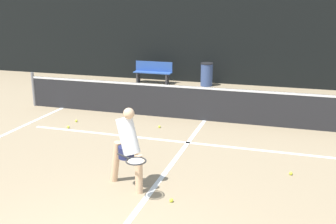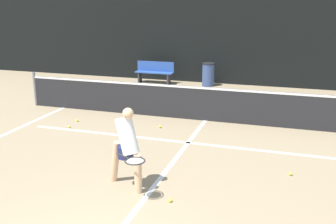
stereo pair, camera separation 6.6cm
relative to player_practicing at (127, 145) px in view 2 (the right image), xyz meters
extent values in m
cube|color=white|center=(0.43, 2.56, -0.80)|extent=(8.25, 0.10, 0.01)
cube|color=white|center=(0.43, 1.26, -0.80)|extent=(0.10, 6.32, 0.01)
cylinder|color=slate|center=(-5.07, 4.42, -0.27)|extent=(0.09, 0.09, 1.07)
cube|color=#232326|center=(0.43, 4.42, -0.33)|extent=(11.00, 0.02, 0.95)
cube|color=white|center=(0.43, 4.42, 0.12)|extent=(11.00, 0.03, 0.06)
cube|color=black|center=(0.43, 9.67, 0.93)|extent=(24.00, 0.06, 3.47)
cylinder|color=#DBAD84|center=(0.25, -0.11, -0.46)|extent=(0.13, 0.13, 0.70)
cylinder|color=#DBAD84|center=(-0.31, 0.16, -0.41)|extent=(0.31, 0.24, 0.81)
cylinder|color=#1E234C|center=(-0.04, 0.03, -0.14)|extent=(0.28, 0.28, 0.21)
cylinder|color=white|center=(0.01, 0.00, 0.18)|extent=(0.47, 0.38, 0.73)
sphere|color=#DBAD84|center=(0.05, -0.02, 0.58)|extent=(0.19, 0.19, 0.19)
cylinder|color=#262628|center=(0.04, -0.26, -0.09)|extent=(0.28, 0.16, 0.03)
torus|color=#262628|center=(0.32, -0.40, -0.09)|extent=(0.46, 0.46, 0.02)
cylinder|color=beige|center=(0.32, -0.40, -0.09)|extent=(0.35, 0.35, 0.01)
sphere|color=#D1E033|center=(0.87, -0.27, -0.77)|extent=(0.07, 0.07, 0.07)
sphere|color=#D1E033|center=(-2.91, 3.24, -0.77)|extent=(0.07, 0.07, 0.07)
sphere|color=#D1E033|center=(-2.83, 2.69, -0.77)|extent=(0.07, 0.07, 0.07)
sphere|color=#D1E033|center=(2.75, 1.41, -0.77)|extent=(0.07, 0.07, 0.07)
sphere|color=#D1E033|center=(-0.56, 3.42, -0.77)|extent=(0.07, 0.07, 0.07)
cube|color=#2D519E|center=(-2.67, 8.86, -0.36)|extent=(1.55, 0.37, 0.04)
cube|color=#2D519E|center=(-2.67, 9.04, -0.15)|extent=(1.55, 0.05, 0.42)
cube|color=#333338|center=(-3.29, 8.87, -0.58)|extent=(0.06, 0.32, 0.44)
cube|color=#333338|center=(-2.05, 8.86, -0.58)|extent=(0.06, 0.32, 0.44)
cylinder|color=#384C7F|center=(-0.49, 9.03, -0.37)|extent=(0.46, 0.46, 0.86)
cylinder|color=black|center=(-0.49, 9.03, 0.08)|extent=(0.49, 0.49, 0.04)
cube|color=beige|center=(0.43, 26.85, 2.20)|extent=(36.00, 2.40, 6.02)
camera|label=1|loc=(2.55, -5.86, 2.39)|focal=42.00mm
camera|label=2|loc=(2.61, -5.84, 2.39)|focal=42.00mm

